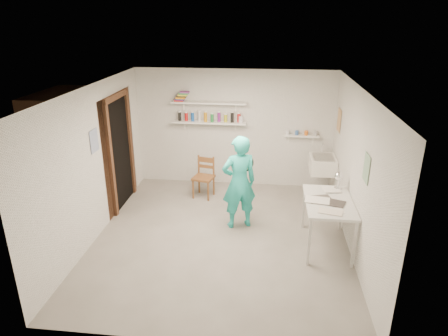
# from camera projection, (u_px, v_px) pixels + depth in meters

# --- Properties ---
(floor) EXTENTS (4.00, 4.50, 0.02)m
(floor) POSITION_uv_depth(u_px,v_px,m) (221.00, 237.00, 6.49)
(floor) COLOR slate
(floor) RESTS_ON ground
(ceiling) EXTENTS (4.00, 4.50, 0.02)m
(ceiling) POSITION_uv_depth(u_px,v_px,m) (221.00, 88.00, 5.61)
(ceiling) COLOR silver
(ceiling) RESTS_ON wall_back
(wall_back) EXTENTS (4.00, 0.02, 2.40)m
(wall_back) POSITION_uv_depth(u_px,v_px,m) (234.00, 129.00, 8.14)
(wall_back) COLOR silver
(wall_back) RESTS_ON ground
(wall_front) EXTENTS (4.00, 0.02, 2.40)m
(wall_front) POSITION_uv_depth(u_px,v_px,m) (194.00, 250.00, 3.96)
(wall_front) COLOR silver
(wall_front) RESTS_ON ground
(wall_left) EXTENTS (0.02, 4.50, 2.40)m
(wall_left) POSITION_uv_depth(u_px,v_px,m) (94.00, 163.00, 6.26)
(wall_left) COLOR silver
(wall_left) RESTS_ON ground
(wall_right) EXTENTS (0.02, 4.50, 2.40)m
(wall_right) POSITION_uv_depth(u_px,v_px,m) (357.00, 174.00, 5.84)
(wall_right) COLOR silver
(wall_right) RESTS_ON ground
(doorway_recess) EXTENTS (0.02, 0.90, 2.00)m
(doorway_recess) POSITION_uv_depth(u_px,v_px,m) (120.00, 153.00, 7.31)
(doorway_recess) COLOR black
(doorway_recess) RESTS_ON wall_left
(corridor_box) EXTENTS (1.40, 1.50, 2.10)m
(corridor_box) POSITION_uv_depth(u_px,v_px,m) (83.00, 149.00, 7.36)
(corridor_box) COLOR brown
(corridor_box) RESTS_ON ground
(door_lintel) EXTENTS (0.06, 1.05, 0.10)m
(door_lintel) POSITION_uv_depth(u_px,v_px,m) (116.00, 96.00, 6.92)
(door_lintel) COLOR brown
(door_lintel) RESTS_ON wall_left
(door_jamb_near) EXTENTS (0.06, 0.10, 2.00)m
(door_jamb_near) POSITION_uv_depth(u_px,v_px,m) (111.00, 163.00, 6.84)
(door_jamb_near) COLOR brown
(door_jamb_near) RESTS_ON ground
(door_jamb_far) EXTENTS (0.06, 0.10, 2.00)m
(door_jamb_far) POSITION_uv_depth(u_px,v_px,m) (130.00, 145.00, 7.77)
(door_jamb_far) COLOR brown
(door_jamb_far) RESTS_ON ground
(shelf_lower) EXTENTS (1.50, 0.22, 0.03)m
(shelf_lower) POSITION_uv_depth(u_px,v_px,m) (209.00, 122.00, 8.02)
(shelf_lower) COLOR white
(shelf_lower) RESTS_ON wall_back
(shelf_upper) EXTENTS (1.50, 0.22, 0.03)m
(shelf_upper) POSITION_uv_depth(u_px,v_px,m) (209.00, 103.00, 7.88)
(shelf_upper) COLOR white
(shelf_upper) RESTS_ON wall_back
(ledge_shelf) EXTENTS (0.70, 0.14, 0.03)m
(ledge_shelf) POSITION_uv_depth(u_px,v_px,m) (301.00, 136.00, 7.95)
(ledge_shelf) COLOR white
(ledge_shelf) RESTS_ON wall_back
(poster_left) EXTENTS (0.01, 0.28, 0.36)m
(poster_left) POSITION_uv_depth(u_px,v_px,m) (94.00, 141.00, 6.18)
(poster_left) COLOR #334C7F
(poster_left) RESTS_ON wall_left
(poster_right_a) EXTENTS (0.01, 0.34, 0.42)m
(poster_right_a) POSITION_uv_depth(u_px,v_px,m) (339.00, 120.00, 7.38)
(poster_right_a) COLOR #995933
(poster_right_a) RESTS_ON wall_right
(poster_right_b) EXTENTS (0.01, 0.30, 0.38)m
(poster_right_b) POSITION_uv_depth(u_px,v_px,m) (366.00, 168.00, 5.22)
(poster_right_b) COLOR #3F724C
(poster_right_b) RESTS_ON wall_right
(belfast_sink) EXTENTS (0.48, 0.60, 0.30)m
(belfast_sink) POSITION_uv_depth(u_px,v_px,m) (323.00, 164.00, 7.62)
(belfast_sink) COLOR white
(belfast_sink) RESTS_ON wall_right
(man) EXTENTS (0.68, 0.57, 1.60)m
(man) POSITION_uv_depth(u_px,v_px,m) (239.00, 183.00, 6.55)
(man) COLOR #25BBAE
(man) RESTS_ON ground
(wall_clock) EXTENTS (0.28, 0.14, 0.29)m
(wall_clock) POSITION_uv_depth(u_px,v_px,m) (245.00, 163.00, 6.64)
(wall_clock) COLOR #F6E8A8
(wall_clock) RESTS_ON man
(wooden_chair) EXTENTS (0.45, 0.43, 0.81)m
(wooden_chair) POSITION_uv_depth(u_px,v_px,m) (203.00, 178.00, 7.78)
(wooden_chair) COLOR brown
(wooden_chair) RESTS_ON ground
(work_table) EXTENTS (0.70, 1.17, 0.78)m
(work_table) POSITION_uv_depth(u_px,v_px,m) (327.00, 224.00, 6.11)
(work_table) COLOR silver
(work_table) RESTS_ON ground
(desk_lamp) EXTENTS (0.15, 0.15, 0.15)m
(desk_lamp) POSITION_uv_depth(u_px,v_px,m) (339.00, 176.00, 6.30)
(desk_lamp) COLOR white
(desk_lamp) RESTS_ON work_table
(spray_cans) EXTENTS (1.32, 0.06, 0.17)m
(spray_cans) POSITION_uv_depth(u_px,v_px,m) (209.00, 117.00, 7.99)
(spray_cans) COLOR black
(spray_cans) RESTS_ON shelf_lower
(book_stack) EXTENTS (0.30, 0.14, 0.20)m
(book_stack) POSITION_uv_depth(u_px,v_px,m) (182.00, 96.00, 7.89)
(book_stack) COLOR red
(book_stack) RESTS_ON shelf_upper
(ledge_pots) EXTENTS (0.48, 0.07, 0.09)m
(ledge_pots) POSITION_uv_depth(u_px,v_px,m) (301.00, 133.00, 7.93)
(ledge_pots) COLOR silver
(ledge_pots) RESTS_ON ledge_shelf
(papers) EXTENTS (0.30, 0.22, 0.02)m
(papers) POSITION_uv_depth(u_px,v_px,m) (329.00, 200.00, 5.96)
(papers) COLOR silver
(papers) RESTS_ON work_table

